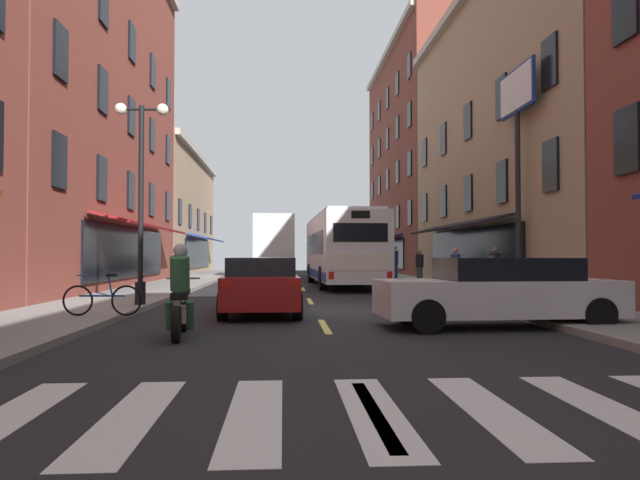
{
  "coord_description": "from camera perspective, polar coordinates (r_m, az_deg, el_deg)",
  "views": [
    {
      "loc": [
        -0.84,
        -15.41,
        1.45
      ],
      "look_at": [
        0.72,
        9.43,
        2.09
      ],
      "focal_mm": 32.85,
      "sensor_mm": 36.0,
      "label": 1
    }
  ],
  "objects": [
    {
      "name": "ground_plane",
      "position": [
        15.51,
        -0.48,
        -7.03
      ],
      "size": [
        34.8,
        80.0,
        0.1
      ],
      "primitive_type": "cube",
      "color": "black"
    },
    {
      "name": "lane_centre_dashes",
      "position": [
        15.26,
        -0.43,
        -6.92
      ],
      "size": [
        0.14,
        73.9,
        0.01
      ],
      "color": "#DBCC4C",
      "rests_on": "ground"
    },
    {
      "name": "crosswalk_near",
      "position": [
        5.67,
        5.27,
        -16.29
      ],
      "size": [
        7.1,
        2.8,
        0.01
      ],
      "color": "silver",
      "rests_on": "ground"
    },
    {
      "name": "sidewalk_left",
      "position": [
        16.28,
        -21.82,
        -6.24
      ],
      "size": [
        3.0,
        80.0,
        0.14
      ],
      "primitive_type": "cube",
      "color": "gray",
      "rests_on": "ground"
    },
    {
      "name": "sidewalk_right",
      "position": [
        16.88,
        20.07,
        -6.08
      ],
      "size": [
        3.0,
        80.0,
        0.14
      ],
      "primitive_type": "cube",
      "color": "gray",
      "rests_on": "ground"
    },
    {
      "name": "billboard_sign",
      "position": [
        21.21,
        18.67,
        10.77
      ],
      "size": [
        0.4,
        2.73,
        7.64
      ],
      "color": "black",
      "rests_on": "sidewalk_right"
    },
    {
      "name": "transit_bus",
      "position": [
        27.35,
        2.12,
        -0.87
      ],
      "size": [
        2.85,
        11.3,
        3.32
      ],
      "color": "silver",
      "rests_on": "ground"
    },
    {
      "name": "box_truck",
      "position": [
        36.99,
        -4.6,
        -0.62
      ],
      "size": [
        2.66,
        7.16,
        3.86
      ],
      "color": "black",
      "rests_on": "ground"
    },
    {
      "name": "sedan_near",
      "position": [
        12.39,
        17.03,
        -4.82
      ],
      "size": [
        4.85,
        2.06,
        1.4
      ],
      "color": "silver",
      "rests_on": "ground"
    },
    {
      "name": "sedan_mid",
      "position": [
        14.69,
        -5.76,
        -4.34
      ],
      "size": [
        1.97,
        4.67,
        1.39
      ],
      "color": "maroon",
      "rests_on": "ground"
    },
    {
      "name": "sedan_far",
      "position": [
        47.99,
        -4.25,
        -2.34
      ],
      "size": [
        2.08,
        4.26,
        1.4
      ],
      "color": "black",
      "rests_on": "ground"
    },
    {
      "name": "motorcycle_rider",
      "position": [
        10.73,
        -13.45,
        -5.41
      ],
      "size": [
        0.63,
        2.07,
        1.66
      ],
      "color": "black",
      "rests_on": "ground"
    },
    {
      "name": "bicycle_near",
      "position": [
        13.54,
        -20.44,
        -5.41
      ],
      "size": [
        1.71,
        0.48,
        0.91
      ],
      "color": "black",
      "rests_on": "sidewalk_left"
    },
    {
      "name": "pedestrian_near",
      "position": [
        21.87,
        16.67,
        -2.61
      ],
      "size": [
        0.51,
        0.49,
        1.62
      ],
      "rotation": [
        0.0,
        0.0,
        5.42
      ],
      "color": "black",
      "rests_on": "sidewalk_right"
    },
    {
      "name": "pedestrian_mid",
      "position": [
        22.09,
        13.07,
        -2.76
      ],
      "size": [
        0.36,
        0.36,
        1.58
      ],
      "rotation": [
        0.0,
        0.0,
        0.9
      ],
      "color": "#4C4C51",
      "rests_on": "sidewalk_right"
    },
    {
      "name": "pedestrian_far",
      "position": [
        30.73,
        7.31,
        -2.17
      ],
      "size": [
        0.36,
        0.36,
        1.8
      ],
      "rotation": [
        0.0,
        0.0,
        3.71
      ],
      "color": "navy",
      "rests_on": "sidewalk_right"
    },
    {
      "name": "pedestrian_rear",
      "position": [
        27.02,
        9.68,
        -2.54
      ],
      "size": [
        0.36,
        0.36,
        1.57
      ],
      "rotation": [
        0.0,
        0.0,
        2.26
      ],
      "color": "#4C4C51",
      "rests_on": "sidewalk_right"
    },
    {
      "name": "street_lamp_twin",
      "position": [
        16.34,
        -17.04,
        4.42
      ],
      "size": [
        1.42,
        0.32,
        5.37
      ],
      "color": "black",
      "rests_on": "sidewalk_left"
    }
  ]
}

